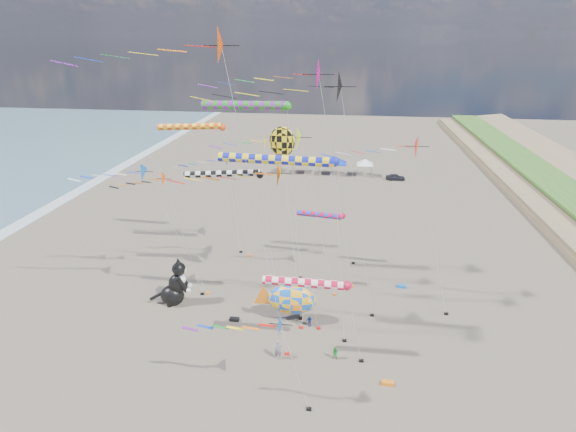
# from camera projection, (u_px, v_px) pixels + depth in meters

# --- Properties ---
(ground) EXTENTS (260.00, 260.00, 0.00)m
(ground) POSITION_uv_depth(u_px,v_px,m) (254.00, 414.00, 31.89)
(ground) COLOR #51473B
(ground) RESTS_ON ground
(delta_kite_0) EXTENTS (7.83, 1.70, 13.20)m
(delta_kite_0) POSITION_uv_depth(u_px,v_px,m) (160.00, 183.00, 42.46)
(delta_kite_0) COLOR #FF4D06
(delta_kite_0) RESTS_ON ground
(delta_kite_1) EXTENTS (9.01, 1.79, 8.07)m
(delta_kite_1) POSITION_uv_depth(u_px,v_px,m) (258.00, 327.00, 30.10)
(delta_kite_1) COLOR blue
(delta_kite_1) RESTS_ON ground
(delta_kite_2) EXTENTS (12.58, 2.37, 16.02)m
(delta_kite_2) POSITION_uv_depth(u_px,v_px,m) (267.00, 175.00, 36.23)
(delta_kite_2) COLOR orange
(delta_kite_2) RESTS_ON ground
(delta_kite_3) EXTENTS (11.96, 1.96, 14.21)m
(delta_kite_3) POSITION_uv_depth(u_px,v_px,m) (141.00, 173.00, 42.59)
(delta_kite_3) COLOR blue
(delta_kite_3) RESTS_ON ground
(delta_kite_4) EXTENTS (11.73, 2.30, 17.25)m
(delta_kite_4) POSITION_uv_depth(u_px,v_px,m) (413.00, 152.00, 37.89)
(delta_kite_4) COLOR red
(delta_kite_4) RESTS_ON ground
(delta_kite_5) EXTENTS (14.69, 3.24, 23.35)m
(delta_kite_5) POSITION_uv_depth(u_px,v_px,m) (318.00, 77.00, 40.42)
(delta_kite_5) COLOR #CD0977
(delta_kite_5) RESTS_ON ground
(delta_kite_6) EXTENTS (8.38, 1.72, 13.17)m
(delta_kite_6) POSITION_uv_depth(u_px,v_px,m) (219.00, 160.00, 50.54)
(delta_kite_6) COLOR #1494B9
(delta_kite_6) RESTS_ON ground
(delta_kite_7) EXTENTS (12.47, 2.56, 17.64)m
(delta_kite_7) POSITION_uv_depth(u_px,v_px,m) (288.00, 140.00, 41.01)
(delta_kite_7) COLOR #D8F712
(delta_kite_7) RESTS_ON ground
(delta_kite_8) EXTENTS (15.04, 2.75, 22.72)m
(delta_kite_8) POSITION_uv_depth(u_px,v_px,m) (333.00, 88.00, 35.68)
(delta_kite_8) COLOR black
(delta_kite_8) RESTS_ON ground
(delta_kite_9) EXTENTS (14.72, 2.63, 25.78)m
(delta_kite_9) POSITION_uv_depth(u_px,v_px,m) (217.00, 49.00, 29.33)
(delta_kite_9) COLOR #E03E07
(delta_kite_9) RESTS_ON ground
(windsock_0) EXTENTS (9.07, 0.68, 13.05)m
(windsock_0) POSITION_uv_depth(u_px,v_px,m) (226.00, 174.00, 42.85)
(windsock_0) COLOR black
(windsock_0) RESTS_ON ground
(windsock_1) EXTENTS (6.93, 0.70, 6.35)m
(windsock_1) POSITION_uv_depth(u_px,v_px,m) (323.00, 215.00, 51.07)
(windsock_1) COLOR red
(windsock_1) RESTS_ON ground
(windsock_2) EXTENTS (9.38, 0.77, 15.83)m
(windsock_2) POSITION_uv_depth(u_px,v_px,m) (193.00, 127.00, 50.44)
(windsock_2) COLOR #EA4113
(windsock_2) RESTS_ON ground
(windsock_3) EXTENTS (8.26, 0.75, 7.48)m
(windsock_3) POSITION_uv_depth(u_px,v_px,m) (310.00, 283.00, 34.88)
(windsock_3) COLOR red
(windsock_3) RESTS_ON ground
(windsock_4) EXTENTS (10.05, 0.91, 19.15)m
(windsock_4) POSITION_uv_depth(u_px,v_px,m) (249.00, 106.00, 43.36)
(windsock_4) COLOR #1F8919
(windsock_4) RESTS_ON ground
(windsock_5) EXTENTS (10.59, 0.77, 16.60)m
(windsock_5) POSITION_uv_depth(u_px,v_px,m) (281.00, 161.00, 34.07)
(windsock_5) COLOR #121BB6
(windsock_5) RESTS_ON ground
(angelfish_kite) EXTENTS (3.74, 3.02, 17.83)m
(angelfish_kite) POSITION_uv_depth(u_px,v_px,m) (280.00, 143.00, 38.49)
(angelfish_kite) COLOR yellow
(angelfish_kite) RESTS_ON ground
(cat_inflatable) EXTENTS (3.88, 2.47, 4.86)m
(cat_inflatable) POSITION_uv_depth(u_px,v_px,m) (174.00, 282.00, 44.13)
(cat_inflatable) COLOR black
(cat_inflatable) RESTS_ON ground
(fish_inflatable) EXTENTS (6.01, 2.09, 4.68)m
(fish_inflatable) POSITION_uv_depth(u_px,v_px,m) (291.00, 299.00, 41.36)
(fish_inflatable) COLOR blue
(fish_inflatable) RESTS_ON ground
(person_adult) EXTENTS (0.70, 0.51, 1.79)m
(person_adult) POSITION_uv_depth(u_px,v_px,m) (278.00, 350.00, 36.97)
(person_adult) COLOR slate
(person_adult) RESTS_ON ground
(child_green) EXTENTS (0.67, 0.59, 1.17)m
(child_green) POSITION_uv_depth(u_px,v_px,m) (335.00, 354.00, 37.02)
(child_green) COLOR #1D872B
(child_green) RESTS_ON ground
(child_blue) EXTENTS (0.68, 0.45, 1.07)m
(child_blue) POSITION_uv_depth(u_px,v_px,m) (309.00, 321.00, 41.30)
(child_blue) COLOR #202C97
(child_blue) RESTS_ON ground
(kite_bag_0) EXTENTS (0.90, 0.44, 0.30)m
(kite_bag_0) POSITION_uv_depth(u_px,v_px,m) (234.00, 319.00, 42.24)
(kite_bag_0) COLOR black
(kite_bag_0) RESTS_ON ground
(kite_bag_1) EXTENTS (0.90, 0.44, 0.30)m
(kite_bag_1) POSITION_uv_depth(u_px,v_px,m) (401.00, 286.00, 47.80)
(kite_bag_1) COLOR blue
(kite_bag_1) RESTS_ON ground
(kite_bag_2) EXTENTS (0.90, 0.44, 0.30)m
(kite_bag_2) POSITION_uv_depth(u_px,v_px,m) (388.00, 383.00, 34.48)
(kite_bag_2) COLOR orange
(kite_bag_2) RESTS_ON ground
(tent_row) EXTENTS (19.20, 4.20, 3.80)m
(tent_row) POSITION_uv_depth(u_px,v_px,m) (325.00, 158.00, 85.66)
(tent_row) COLOR white
(tent_row) RESTS_ON ground
(parked_car) EXTENTS (3.58, 1.66, 1.19)m
(parked_car) POSITION_uv_depth(u_px,v_px,m) (395.00, 177.00, 83.12)
(parked_car) COLOR #26262D
(parked_car) RESTS_ON ground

